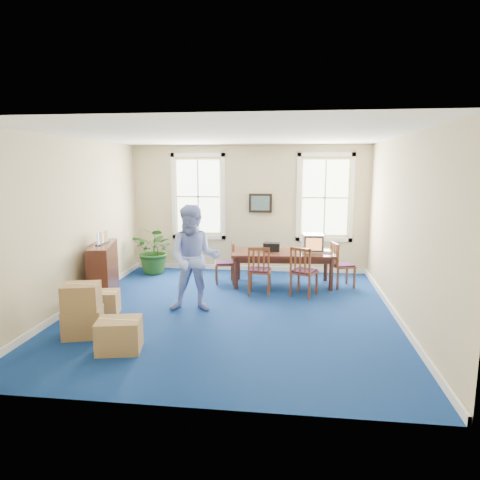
# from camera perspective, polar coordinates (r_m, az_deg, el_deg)

# --- Properties ---
(floor) EXTENTS (6.50, 6.50, 0.00)m
(floor) POSITION_cam_1_polar(r_m,az_deg,el_deg) (8.08, -1.24, -9.48)
(floor) COLOR navy
(floor) RESTS_ON ground
(ceiling) EXTENTS (6.50, 6.50, 0.00)m
(ceiling) POSITION_cam_1_polar(r_m,az_deg,el_deg) (7.65, -1.33, 13.78)
(ceiling) COLOR white
(ceiling) RESTS_ON ground
(wall_back) EXTENTS (6.50, 0.00, 6.50)m
(wall_back) POSITION_cam_1_polar(r_m,az_deg,el_deg) (10.91, 1.17, 4.19)
(wall_back) COLOR #C3B388
(wall_back) RESTS_ON ground
(wall_front) EXTENTS (6.50, 0.00, 6.50)m
(wall_front) POSITION_cam_1_polar(r_m,az_deg,el_deg) (4.56, -7.15, -3.86)
(wall_front) COLOR #C3B388
(wall_front) RESTS_ON ground
(wall_left) EXTENTS (0.00, 6.50, 6.50)m
(wall_left) POSITION_cam_1_polar(r_m,az_deg,el_deg) (8.66, -21.35, 2.04)
(wall_left) COLOR #C3B388
(wall_left) RESTS_ON ground
(wall_right) EXTENTS (0.00, 6.50, 6.50)m
(wall_right) POSITION_cam_1_polar(r_m,az_deg,el_deg) (7.86, 20.92, 1.33)
(wall_right) COLOR #C3B388
(wall_right) RESTS_ON ground
(baseboard_back) EXTENTS (6.00, 0.04, 0.12)m
(baseboard_back) POSITION_cam_1_polar(r_m,az_deg,el_deg) (11.14, 1.13, -3.73)
(baseboard_back) COLOR white
(baseboard_back) RESTS_ON ground
(baseboard_left) EXTENTS (0.04, 6.50, 0.12)m
(baseboard_left) POSITION_cam_1_polar(r_m,az_deg,el_deg) (8.96, -20.57, -7.76)
(baseboard_left) COLOR white
(baseboard_left) RESTS_ON ground
(baseboard_right) EXTENTS (0.04, 6.50, 0.12)m
(baseboard_right) POSITION_cam_1_polar(r_m,az_deg,el_deg) (8.21, 20.05, -9.36)
(baseboard_right) COLOR white
(baseboard_right) RESTS_ON ground
(window_left) EXTENTS (1.40, 0.12, 2.20)m
(window_left) POSITION_cam_1_polar(r_m,az_deg,el_deg) (11.07, -5.58, 5.79)
(window_left) COLOR white
(window_left) RESTS_ON ground
(window_right) EXTENTS (1.40, 0.12, 2.20)m
(window_right) POSITION_cam_1_polar(r_m,az_deg,el_deg) (10.84, 11.26, 5.56)
(window_right) COLOR white
(window_right) RESTS_ON ground
(wall_picture) EXTENTS (0.58, 0.06, 0.48)m
(wall_picture) POSITION_cam_1_polar(r_m,az_deg,el_deg) (10.82, 2.74, 4.93)
(wall_picture) COLOR black
(wall_picture) RESTS_ON ground
(conference_table) EXTENTS (2.33, 1.18, 0.77)m
(conference_table) POSITION_cam_1_polar(r_m,az_deg,el_deg) (9.76, 5.69, -3.76)
(conference_table) COLOR #421E15
(conference_table) RESTS_ON ground
(crt_tv) EXTENTS (0.46, 0.50, 0.40)m
(crt_tv) POSITION_cam_1_polar(r_m,az_deg,el_deg) (9.70, 9.71, -0.39)
(crt_tv) COLOR #B7B7BC
(crt_tv) RESTS_ON conference_table
(game_console) EXTENTS (0.21, 0.24, 0.05)m
(game_console) POSITION_cam_1_polar(r_m,az_deg,el_deg) (9.71, 11.51, -1.51)
(game_console) COLOR white
(game_console) RESTS_ON conference_table
(equipment_bag) EXTENTS (0.37, 0.24, 0.19)m
(equipment_bag) POSITION_cam_1_polar(r_m,az_deg,el_deg) (9.72, 4.23, -0.91)
(equipment_bag) COLOR black
(equipment_bag) RESTS_ON conference_table
(chair_near_left) EXTENTS (0.48, 0.48, 1.04)m
(chair_near_left) POSITION_cam_1_polar(r_m,az_deg,el_deg) (9.00, 2.63, -4.00)
(chair_near_left) COLOR brown
(chair_near_left) RESTS_ON ground
(chair_near_right) EXTENTS (0.62, 0.62, 1.05)m
(chair_near_right) POSITION_cam_1_polar(r_m,az_deg,el_deg) (8.98, 8.55, -4.12)
(chair_near_right) COLOR brown
(chair_near_right) RESTS_ON ground
(chair_end_left) EXTENTS (0.51, 0.51, 0.95)m
(chair_end_left) POSITION_cam_1_polar(r_m,az_deg,el_deg) (9.86, -2.11, -3.04)
(chair_end_left) COLOR brown
(chair_end_left) RESTS_ON ground
(chair_end_right) EXTENTS (0.57, 0.57, 1.01)m
(chair_end_right) POSITION_cam_1_polar(r_m,az_deg,el_deg) (9.80, 13.55, -3.23)
(chair_end_right) COLOR brown
(chair_end_right) RESTS_ON ground
(man) EXTENTS (1.03, 0.83, 1.98)m
(man) POSITION_cam_1_polar(r_m,az_deg,el_deg) (7.91, -6.12, -2.49)
(man) COLOR #8CA2EA
(man) RESTS_ON ground
(credenza) EXTENTS (0.75, 1.46, 1.10)m
(credenza) POSITION_cam_1_polar(r_m,az_deg,el_deg) (9.29, -17.74, -3.85)
(credenza) COLOR #421E15
(credenza) RESTS_ON ground
(brochure_rack) EXTENTS (0.18, 0.63, 0.28)m
(brochure_rack) POSITION_cam_1_polar(r_m,az_deg,el_deg) (9.15, -17.85, 0.35)
(brochure_rack) COLOR #99999E
(brochure_rack) RESTS_ON credenza
(potted_plant) EXTENTS (1.31, 1.23, 1.19)m
(potted_plant) POSITION_cam_1_polar(r_m,az_deg,el_deg) (10.90, -11.24, -1.35)
(potted_plant) COLOR #1C4516
(potted_plant) RESTS_ON ground
(cardboard_boxes) EXTENTS (1.94, 1.94, 0.90)m
(cardboard_boxes) POSITION_cam_1_polar(r_m,az_deg,el_deg) (7.27, -18.30, -8.49)
(cardboard_boxes) COLOR #A37A4A
(cardboard_boxes) RESTS_ON ground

